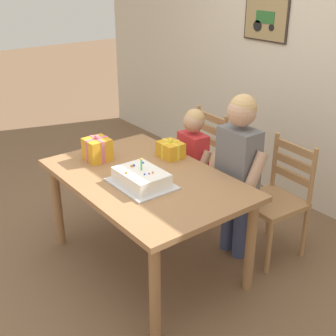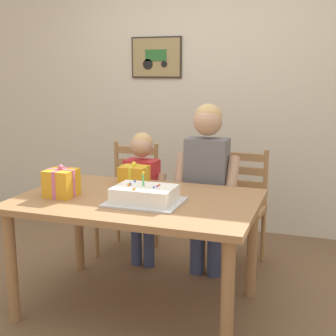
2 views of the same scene
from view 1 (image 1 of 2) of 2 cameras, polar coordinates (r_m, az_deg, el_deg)
The scene contains 10 objects.
ground_plane at distance 3.59m, azimuth -2.60°, elevation -11.87°, with size 20.00×20.00×0.00m, color brown.
back_wall at distance 4.24m, azimuth 17.51°, elevation 12.14°, with size 6.40×0.11×2.60m.
dining_table at distance 3.25m, azimuth -2.82°, elevation -2.55°, with size 1.49×0.97×0.74m.
birthday_cake at distance 3.07m, azimuth -3.37°, elevation -1.29°, with size 0.44×0.34×0.19m.
gift_box_red_large at distance 3.51m, azimuth 0.32°, elevation 2.33°, with size 0.20×0.16×0.16m.
gift_box_beside_cake at distance 3.49m, azimuth -8.88°, elevation 2.33°, with size 0.18×0.18×0.21m.
chair_left at distance 4.15m, azimuth 3.80°, elevation 0.86°, with size 0.44×0.44×0.92m.
chair_right at distance 3.59m, azimuth 13.45°, elevation -3.82°, with size 0.45×0.45×0.92m.
child_older at distance 3.37m, azimuth 8.81°, elevation 0.77°, with size 0.47×0.27×1.30m.
child_younger at distance 3.77m, azimuth 3.11°, elevation 1.30°, with size 0.39×0.23×1.07m.
Camera 1 is at (2.39, -1.63, 2.12)m, focal length 48.44 mm.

